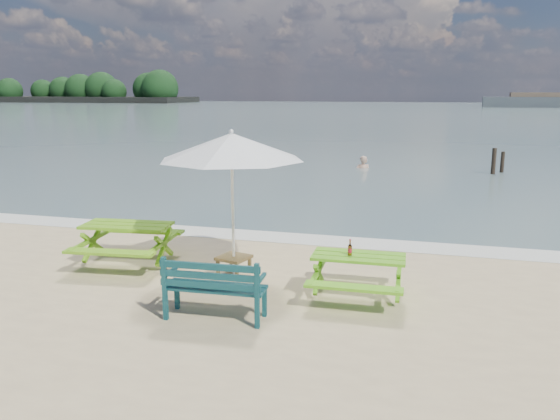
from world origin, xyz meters
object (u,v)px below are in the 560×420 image
(side_table, at_px, (234,265))
(swimmer, at_px, (363,177))
(park_bench, at_px, (215,300))
(patio_umbrella, at_px, (232,147))
(beer_bottle, at_px, (350,250))
(picnic_table_left, at_px, (128,245))
(picnic_table_right, at_px, (358,277))

(side_table, distance_m, swimmer, 14.68)
(park_bench, bearing_deg, patio_umbrella, 101.99)
(park_bench, height_order, beer_bottle, beer_bottle)
(swimmer, bearing_deg, park_bench, -90.80)
(side_table, distance_m, beer_bottle, 2.32)
(park_bench, bearing_deg, side_table, 101.99)
(side_table, height_order, beer_bottle, beer_bottle)
(patio_umbrella, bearing_deg, picnic_table_left, 178.80)
(picnic_table_right, relative_size, side_table, 2.61)
(swimmer, bearing_deg, patio_umbrella, -92.50)
(picnic_table_right, relative_size, park_bench, 1.10)
(picnic_table_right, height_order, beer_bottle, beer_bottle)
(beer_bottle, height_order, swimmer, beer_bottle)
(side_table, xyz_separation_m, swimmer, (0.64, 14.65, -0.56))
(picnic_table_left, xyz_separation_m, swimmer, (2.79, 14.61, -0.77))
(picnic_table_left, xyz_separation_m, side_table, (2.15, -0.04, -0.20))
(picnic_table_right, height_order, patio_umbrella, patio_umbrella)
(park_bench, relative_size, swimmer, 0.82)
(picnic_table_left, distance_m, swimmer, 14.89)
(picnic_table_left, relative_size, beer_bottle, 7.76)
(side_table, relative_size, patio_umbrella, 0.20)
(beer_bottle, bearing_deg, swimmer, 95.70)
(picnic_table_left, relative_size, park_bench, 1.33)
(picnic_table_left, height_order, park_bench, park_bench)
(picnic_table_right, xyz_separation_m, beer_bottle, (-0.14, -0.04, 0.45))
(side_table, height_order, patio_umbrella, patio_umbrella)
(swimmer, bearing_deg, beer_bottle, -84.30)
(picnic_table_left, relative_size, picnic_table_right, 1.21)
(picnic_table_right, bearing_deg, swimmer, 96.23)
(side_table, height_order, swimmer, swimmer)
(patio_umbrella, bearing_deg, beer_bottle, -15.03)
(side_table, distance_m, patio_umbrella, 2.13)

